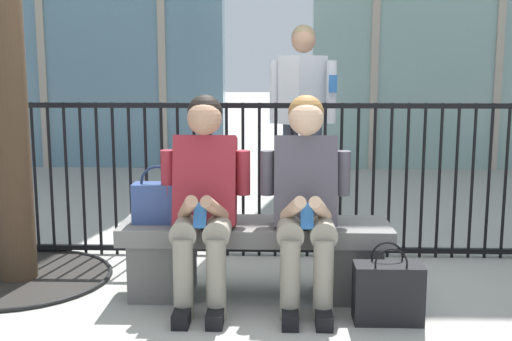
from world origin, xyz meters
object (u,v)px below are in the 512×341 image
at_px(seated_person_with_phone, 204,194).
at_px(handbag_on_bench, 158,202).
at_px(seated_person_companion, 306,195).
at_px(shopping_bag, 388,292).
at_px(stone_bench, 255,252).
at_px(bystander_at_railing, 303,111).

distance_m(seated_person_with_phone, handbag_on_bench, 0.32).
xyz_separation_m(seated_person_companion, shopping_bag, (0.44, -0.25, -0.48)).
height_order(seated_person_with_phone, seated_person_companion, same).
bearing_deg(seated_person_with_phone, stone_bench, 23.87).
bearing_deg(seated_person_with_phone, bystander_at_railing, 70.41).
xyz_separation_m(stone_bench, bystander_at_railing, (0.34, 1.65, 0.73)).
height_order(stone_bench, bystander_at_railing, bystander_at_railing).
bearing_deg(handbag_on_bench, bystander_at_railing, 60.92).
bearing_deg(stone_bench, shopping_bag, -27.65).
relative_size(handbag_on_bench, bystander_at_railing, 0.20).
distance_m(shopping_bag, bystander_at_railing, 2.23).
bearing_deg(shopping_bag, seated_person_companion, 149.98).
height_order(seated_person_with_phone, shopping_bag, seated_person_with_phone).
distance_m(handbag_on_bench, shopping_bag, 1.42).
height_order(stone_bench, handbag_on_bench, handbag_on_bench).
height_order(stone_bench, seated_person_with_phone, seated_person_with_phone).
height_order(handbag_on_bench, bystander_at_railing, bystander_at_railing).
distance_m(seated_person_companion, bystander_at_railing, 1.81).
bearing_deg(seated_person_companion, bystander_at_railing, 88.39).
bearing_deg(seated_person_companion, handbag_on_bench, 172.24).
xyz_separation_m(handbag_on_bench, bystander_at_railing, (0.92, 1.66, 0.42)).
relative_size(seated_person_companion, bystander_at_railing, 0.71).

